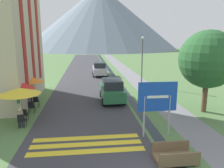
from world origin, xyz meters
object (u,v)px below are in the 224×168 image
object	(u,v)px
cafe_chair_nearest	(22,119)
cafe_umbrella_rear_orange	(30,79)
footbridge	(175,156)
cafe_chair_far_left	(30,102)
cafe_chair_far_right	(36,101)
cafe_chair_middle	(31,106)
tree_by_path	(208,59)
cafe_chair_near_left	(24,114)
person_seated_far	(29,99)
parked_car_far	(99,69)
cafe_umbrella_front_yellow	(20,91)
parked_car_near	(112,90)
person_standing_terrace	(19,102)
road_sign	(157,101)
cafe_umbrella_middle_red	(20,85)
streetlamp	(142,57)
person_seated_near	(20,117)

from	to	relation	value
cafe_chair_nearest	cafe_umbrella_rear_orange	distance (m)	5.29
footbridge	cafe_chair_nearest	size ratio (longest dim) A/B	2.00
cafe_chair_nearest	cafe_chair_far_left	size ratio (longest dim) A/B	1.00
cafe_chair_far_right	cafe_chair_middle	bearing A→B (deg)	-115.79
cafe_chair_far_left	tree_by_path	world-z (taller)	tree_by_path
cafe_chair_near_left	person_seated_far	size ratio (longest dim) A/B	0.69
parked_car_far	cafe_umbrella_front_yellow	xyz separation A→B (m)	(-5.66, -16.64, 1.14)
cafe_chair_nearest	cafe_chair_far_right	bearing A→B (deg)	113.17
parked_car_far	parked_car_near	bearing A→B (deg)	-88.64
footbridge	cafe_umbrella_front_yellow	bearing A→B (deg)	146.64
cafe_chair_nearest	footbridge	bearing A→B (deg)	-7.77
footbridge	cafe_chair_middle	bearing A→B (deg)	137.38
person_standing_terrace	cafe_chair_far_right	bearing A→B (deg)	73.92
parked_car_far	cafe_chair_middle	world-z (taller)	parked_car_far
person_seated_far	cafe_chair_nearest	bearing A→B (deg)	-83.11
person_seated_far	parked_car_near	bearing A→B (deg)	11.33
road_sign	cafe_umbrella_middle_red	distance (m)	9.22
footbridge	streetlamp	bearing A→B (deg)	81.42
parked_car_far	person_seated_far	xyz separation A→B (m)	(-5.95, -13.64, -0.22)
parked_car_near	cafe_umbrella_rear_orange	xyz separation A→B (m)	(-6.42, 0.20, 1.00)
cafe_chair_near_left	cafe_umbrella_rear_orange	xyz separation A→B (m)	(-0.49, 4.14, 1.39)
parked_car_far	tree_by_path	world-z (taller)	tree_by_path
cafe_umbrella_front_yellow	cafe_chair_nearest	bearing A→B (deg)	-76.17
parked_car_near	cafe_umbrella_front_yellow	size ratio (longest dim) A/B	1.66
cafe_chair_far_left	parked_car_near	bearing A→B (deg)	22.95
cafe_chair_middle	person_standing_terrace	world-z (taller)	person_standing_terrace
person_seated_far	cafe_chair_middle	bearing A→B (deg)	-70.96
tree_by_path	cafe_umbrella_front_yellow	bearing A→B (deg)	-175.87
cafe_umbrella_rear_orange	person_standing_terrace	bearing A→B (deg)	-89.90
cafe_chair_middle	cafe_umbrella_middle_red	world-z (taller)	cafe_umbrella_middle_red
cafe_chair_near_left	cafe_chair_nearest	world-z (taller)	same
person_seated_near	cafe_chair_far_left	bearing A→B (deg)	95.83
person_seated_near	cafe_chair_nearest	bearing A→B (deg)	-36.50
cafe_umbrella_middle_red	person_seated_far	world-z (taller)	cafe_umbrella_middle_red
parked_car_near	road_sign	bearing A→B (deg)	-77.18
person_standing_terrace	person_seated_far	world-z (taller)	person_standing_terrace
cafe_umbrella_rear_orange	parked_car_near	bearing A→B (deg)	-1.75
cafe_umbrella_front_yellow	cafe_umbrella_middle_red	xyz separation A→B (m)	(-0.54, 1.93, -0.06)
road_sign	cafe_chair_middle	xyz separation A→B (m)	(-7.41, 4.47, -1.43)
cafe_umbrella_front_yellow	cafe_umbrella_rear_orange	distance (m)	4.47
cafe_umbrella_front_yellow	person_seated_near	world-z (taller)	cafe_umbrella_front_yellow
cafe_chair_middle	cafe_umbrella_rear_orange	xyz separation A→B (m)	(-0.56, 2.55, 1.39)
footbridge	parked_car_near	distance (m)	9.38
streetlamp	cafe_chair_middle	bearing A→B (deg)	-142.48
cafe_umbrella_middle_red	person_seated_far	distance (m)	1.70
cafe_umbrella_middle_red	cafe_chair_far_left	bearing A→B (deg)	76.77
parked_car_near	person_seated_far	size ratio (longest dim) A/B	3.23
cafe_umbrella_middle_red	person_standing_terrace	distance (m)	1.23
cafe_chair_far_left	cafe_umbrella_rear_orange	world-z (taller)	cafe_umbrella_rear_orange
cafe_chair_far_left	person_seated_far	bearing A→B (deg)	-90.99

